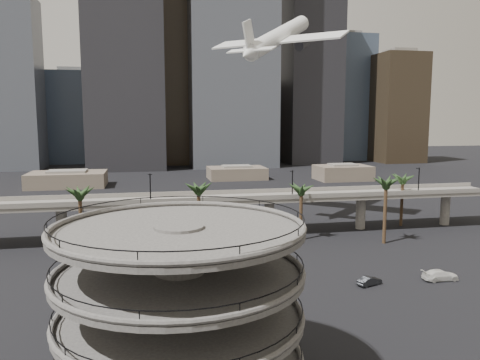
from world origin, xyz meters
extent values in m
cylinder|color=#4A4745|center=(-13.00, -4.00, 8.00)|extent=(4.40, 4.40, 16.50)
cylinder|color=#4A4745|center=(-13.00, -4.00, 3.77)|extent=(22.00, 22.00, 0.45)
torus|color=#4A4745|center=(-13.00, -4.00, 4.25)|extent=(22.20, 22.20, 0.50)
torus|color=black|center=(-13.00, -4.00, 5.05)|extent=(21.80, 21.80, 0.10)
cylinder|color=#4A4745|center=(-13.00, -4.00, 7.78)|extent=(22.00, 22.00, 0.45)
torus|color=#4A4745|center=(-13.00, -4.00, 8.25)|extent=(22.20, 22.20, 0.50)
torus|color=black|center=(-13.00, -4.00, 9.05)|extent=(21.80, 21.80, 0.10)
cylinder|color=#4A4745|center=(-13.00, -4.00, 11.78)|extent=(22.00, 22.00, 0.45)
torus|color=#4A4745|center=(-13.00, -4.00, 12.25)|extent=(22.20, 22.20, 0.50)
torus|color=black|center=(-13.00, -4.00, 13.05)|extent=(21.80, 21.80, 0.10)
cylinder|color=#4A4745|center=(-13.00, -4.00, 15.78)|extent=(22.00, 22.00, 0.45)
torus|color=#4A4745|center=(-13.00, -4.00, 16.25)|extent=(22.20, 22.20, 0.50)
torus|color=black|center=(-13.00, -4.00, 17.05)|extent=(21.80, 21.80, 0.10)
cube|color=#69645D|center=(0.00, 55.00, 8.00)|extent=(130.00, 9.00, 0.90)
cube|color=#69645D|center=(0.00, 50.50, 8.90)|extent=(130.00, 0.30, 1.00)
cube|color=#69645D|center=(0.00, 59.50, 8.90)|extent=(130.00, 0.30, 1.00)
cylinder|color=#69645D|center=(-33.00, 55.00, 3.80)|extent=(2.20, 2.20, 8.00)
cylinder|color=#69645D|center=(-11.00, 55.00, 3.80)|extent=(2.20, 2.20, 8.00)
cylinder|color=#69645D|center=(11.00, 55.00, 3.80)|extent=(2.20, 2.20, 8.00)
cylinder|color=#69645D|center=(33.00, 55.00, 3.80)|extent=(2.20, 2.20, 8.00)
cylinder|color=#69645D|center=(55.00, 55.00, 3.80)|extent=(2.20, 2.20, 8.00)
cylinder|color=black|center=(-15.00, 51.00, 11.50)|extent=(0.24, 0.24, 6.00)
cylinder|color=black|center=(15.00, 51.00, 11.50)|extent=(0.24, 0.24, 6.00)
cylinder|color=black|center=(45.00, 51.00, 11.50)|extent=(0.24, 0.24, 6.00)
cylinder|color=#47321E|center=(-6.00, 44.00, 6.08)|extent=(0.70, 0.70, 12.15)
ellipsoid|color=#223B1B|center=(-6.00, 44.00, 12.55)|extent=(4.40, 4.40, 2.00)
cylinder|color=#47321E|center=(16.00, 48.00, 5.40)|extent=(0.70, 0.70, 10.80)
ellipsoid|color=#223B1B|center=(16.00, 48.00, 11.20)|extent=(4.40, 4.40, 2.00)
cylinder|color=#47321E|center=(32.00, 42.00, 6.30)|extent=(0.70, 0.70, 12.60)
ellipsoid|color=#223B1B|center=(32.00, 42.00, 13.00)|extent=(4.40, 4.40, 2.00)
cylinder|color=#47321E|center=(44.00, 56.00, 5.62)|extent=(0.70, 0.70, 11.25)
ellipsoid|color=#223B1B|center=(44.00, 56.00, 11.65)|extent=(4.40, 4.40, 2.00)
cylinder|color=#47321E|center=(-28.00, 46.00, 5.85)|extent=(0.70, 0.70, 11.70)
ellipsoid|color=#223B1B|center=(-28.00, 46.00, 12.10)|extent=(4.40, 4.40, 2.00)
cube|color=brown|center=(-45.00, 140.00, 2.75)|extent=(28.00, 18.00, 5.50)
cube|color=#69645D|center=(-45.00, 140.00, 5.90)|extent=(14.00, 9.00, 0.80)
cube|color=brown|center=(22.00, 150.00, 2.50)|extent=(24.00, 16.00, 5.00)
cube|color=#69645D|center=(22.00, 150.00, 5.40)|extent=(12.00, 8.00, 0.80)
cube|color=brown|center=(65.00, 138.00, 3.00)|extent=(22.00, 15.00, 6.00)
cube|color=#69645D|center=(65.00, 138.00, 6.40)|extent=(11.00, 7.50, 0.80)
cube|color=#4A4E57|center=(-80.00, 210.00, 42.28)|extent=(26.00, 24.00, 84.57)
cube|color=#3C4A5D|center=(-55.00, 245.00, 26.02)|extent=(30.00, 30.00, 52.04)
cube|color=#69645D|center=(-55.00, 245.00, 53.24)|extent=(16.50, 16.50, 2.40)
cube|color=black|center=(-25.00, 200.00, 59.63)|extent=(38.00, 30.00, 119.26)
cube|color=#2E2519|center=(5.00, 225.00, 48.79)|extent=(28.00, 26.00, 97.58)
cube|color=#4A4E57|center=(30.00, 205.00, 65.05)|extent=(45.00, 32.00, 130.11)
cube|color=gray|center=(55.00, 240.00, 22.77)|extent=(24.00, 24.00, 45.54)
cube|color=#69645D|center=(55.00, 240.00, 46.74)|extent=(13.20, 13.20, 2.40)
cube|color=black|center=(78.00, 215.00, 51.50)|extent=(30.00, 28.00, 103.00)
cube|color=#3C4A5D|center=(105.00, 235.00, 37.95)|extent=(34.00, 30.00, 75.89)
cube|color=#69645D|center=(105.00, 235.00, 77.09)|extent=(18.70, 16.50, 2.40)
cube|color=#2E2519|center=(130.00, 210.00, 31.44)|extent=(26.00, 26.00, 62.88)
cube|color=#69645D|center=(130.00, 210.00, 64.08)|extent=(14.30, 14.30, 2.40)
cube|color=gray|center=(18.00, 260.00, 20.60)|extent=(22.00, 22.00, 41.20)
cube|color=#69645D|center=(18.00, 260.00, 42.40)|extent=(12.10, 12.10, 2.40)
cylinder|color=white|center=(16.64, 68.55, 45.30)|extent=(22.96, 25.73, 14.82)
cone|color=white|center=(27.15, 80.75, 51.43)|extent=(6.34, 6.45, 5.13)
cone|color=white|center=(6.12, 56.35, 39.17)|extent=(5.90, 6.04, 4.71)
cube|color=white|center=(16.11, 67.94, 44.28)|extent=(29.77, 27.00, 2.93)
cube|color=white|center=(7.37, 57.80, 40.38)|extent=(10.12, 9.22, 1.21)
cube|color=white|center=(6.65, 56.96, 43.29)|extent=(3.89, 4.42, 6.98)
cylinder|color=#28282D|center=(12.18, 72.75, 43.03)|extent=(5.05, 5.36, 3.74)
cylinder|color=#28282D|center=(21.45, 64.76, 43.03)|extent=(5.05, 5.36, 3.74)
imported|color=#B4191F|center=(-6.97, 11.32, 0.74)|extent=(4.53, 2.21, 1.49)
imported|color=black|center=(17.61, 19.86, 0.69)|extent=(4.42, 2.77, 1.37)
imported|color=white|center=(29.72, 19.76, 0.84)|extent=(5.82, 2.45, 1.68)
camera|label=1|loc=(-15.64, -44.18, 25.52)|focal=35.00mm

